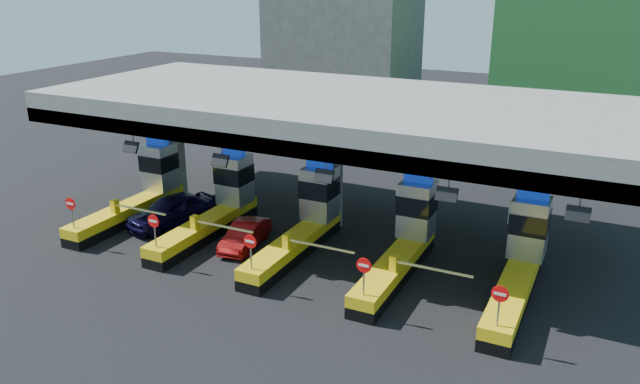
% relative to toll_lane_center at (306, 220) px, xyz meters
% --- Properties ---
extents(ground, '(120.00, 120.00, 0.00)m').
position_rel_toll_lane_center_xyz_m(ground, '(-0.00, -0.28, -1.40)').
color(ground, black).
rests_on(ground, ground).
extents(toll_canopy, '(28.00, 12.09, 7.00)m').
position_rel_toll_lane_center_xyz_m(toll_canopy, '(-0.00, 2.59, 4.74)').
color(toll_canopy, slate).
rests_on(toll_canopy, ground).
extents(toll_lane_far_left, '(4.43, 8.00, 4.16)m').
position_rel_toll_lane_center_xyz_m(toll_lane_far_left, '(-10.00, 0.00, 0.00)').
color(toll_lane_far_left, black).
rests_on(toll_lane_far_left, ground).
extents(toll_lane_left, '(4.43, 8.00, 4.16)m').
position_rel_toll_lane_center_xyz_m(toll_lane_left, '(-5.00, 0.00, 0.00)').
color(toll_lane_left, black).
rests_on(toll_lane_left, ground).
extents(toll_lane_center, '(4.43, 8.00, 4.16)m').
position_rel_toll_lane_center_xyz_m(toll_lane_center, '(0.00, 0.00, 0.00)').
color(toll_lane_center, black).
rests_on(toll_lane_center, ground).
extents(toll_lane_right, '(4.43, 8.00, 4.16)m').
position_rel_toll_lane_center_xyz_m(toll_lane_right, '(5.00, 0.00, 0.00)').
color(toll_lane_right, black).
rests_on(toll_lane_right, ground).
extents(toll_lane_far_right, '(4.43, 8.00, 4.16)m').
position_rel_toll_lane_center_xyz_m(toll_lane_far_right, '(10.00, 0.00, 0.00)').
color(toll_lane_far_right, black).
rests_on(toll_lane_far_right, ground).
extents(bg_building_concrete, '(14.00, 10.00, 18.00)m').
position_rel_toll_lane_center_xyz_m(bg_building_concrete, '(-14.00, 35.72, 7.60)').
color(bg_building_concrete, '#4C4C49').
rests_on(bg_building_concrete, ground).
extents(van, '(3.40, 5.20, 1.65)m').
position_rel_toll_lane_center_xyz_m(van, '(-7.58, -0.62, -0.57)').
color(van, black).
rests_on(van, ground).
extents(red_car, '(1.81, 3.85, 1.22)m').
position_rel_toll_lane_center_xyz_m(red_car, '(-2.65, -1.25, -0.79)').
color(red_car, maroon).
rests_on(red_car, ground).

